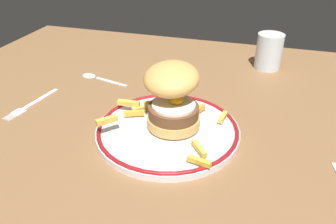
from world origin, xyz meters
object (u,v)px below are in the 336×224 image
object	(u,v)px
dinner_plate	(168,130)
water_glass	(269,53)
burger	(172,95)
spoon	(93,76)
fork	(31,104)

from	to	relation	value
dinner_plate	water_glass	size ratio (longest dim) A/B	2.89
burger	water_glass	bearing A→B (deg)	65.35
dinner_plate	spoon	world-z (taller)	dinner_plate
dinner_plate	burger	xyz separation A→B (cm)	(0.17, 1.61, 6.27)
water_glass	spoon	distance (cm)	44.44
spoon	burger	bearing A→B (deg)	-33.96
spoon	water_glass	bearing A→B (deg)	24.01
water_glass	dinner_plate	bearing A→B (deg)	-113.90
fork	dinner_plate	bearing A→B (deg)	-4.02
spoon	dinner_plate	bearing A→B (deg)	-36.66
water_glass	spoon	xyz separation A→B (cm)	(-40.46, -18.02, -3.62)
fork	burger	bearing A→B (deg)	-1.00
dinner_plate	fork	bearing A→B (deg)	175.98
dinner_plate	fork	distance (cm)	30.63
burger	spoon	world-z (taller)	burger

